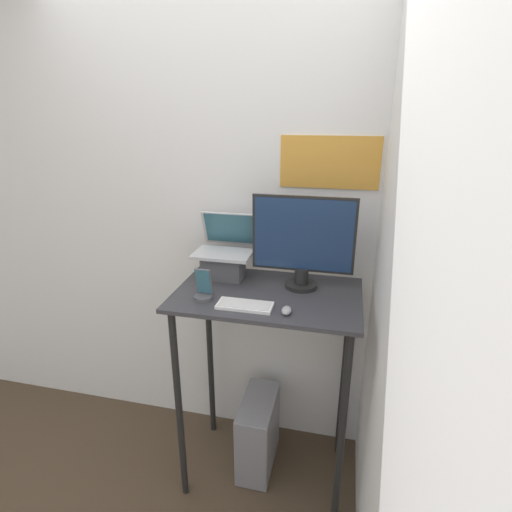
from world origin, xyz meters
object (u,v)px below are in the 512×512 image
laptop (224,259)px  computer_tower (258,432)px  monitor (303,244)px  cell_phone (203,291)px  mouse (286,310)px  keyboard (245,305)px

laptop → computer_tower: bearing=-26.3°
monitor → cell_phone: size_ratio=3.28×
cell_phone → computer_tower: bearing=38.8°
mouse → cell_phone: (-0.39, 0.06, 0.03)m
laptop → monitor: size_ratio=0.66×
monitor → cell_phone: (-0.42, -0.23, -0.18)m
monitor → computer_tower: (-0.20, -0.06, -1.11)m
monitor → computer_tower: monitor is taller
laptop → mouse: size_ratio=4.78×
mouse → laptop: bearing=138.7°
laptop → cell_phone: bearing=-92.8°
monitor → keyboard: (-0.21, -0.27, -0.21)m
keyboard → mouse: mouse is taller
laptop → mouse: (0.38, -0.33, -0.08)m
cell_phone → laptop: bearing=87.2°
laptop → monitor: monitor is taller
computer_tower → monitor: bearing=16.2°
cell_phone → computer_tower: 0.97m
monitor → mouse: (-0.03, -0.29, -0.21)m
cell_phone → computer_tower: size_ratio=0.34×
monitor → laptop: bearing=174.0°
monitor → keyboard: size_ratio=1.98×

